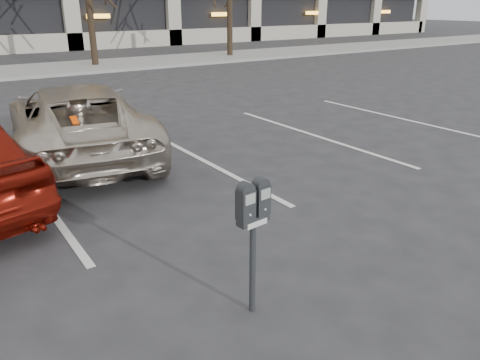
{
  "coord_description": "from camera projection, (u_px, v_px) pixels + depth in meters",
  "views": [
    {
      "loc": [
        -2.52,
        -4.75,
        2.64
      ],
      "look_at": [
        0.08,
        -0.93,
        0.88
      ],
      "focal_mm": 35.0,
      "sensor_mm": 36.0,
      "label": 1
    }
  ],
  "objects": [
    {
      "name": "ground",
      "position": [
        193.0,
        225.0,
        5.94
      ],
      "size": [
        140.0,
        140.0,
        0.0
      ],
      "primitive_type": "plane",
      "color": "#28282B",
      "rests_on": "ground"
    },
    {
      "name": "stall_lines",
      "position": [
        36.0,
        191.0,
        6.98
      ],
      "size": [
        16.9,
        5.2,
        0.0
      ],
      "color": "silver",
      "rests_on": "ground"
    },
    {
      "name": "parking_meter",
      "position": [
        253.0,
        215.0,
        3.95
      ],
      "size": [
        0.33,
        0.16,
        1.25
      ],
      "rotation": [
        0.0,
        0.0,
        0.11
      ],
      "color": "black",
      "rests_on": "ground"
    },
    {
      "name": "suv_silver",
      "position": [
        78.0,
        121.0,
        8.34
      ],
      "size": [
        2.93,
        5.06,
        1.33
      ],
      "rotation": [
        0.0,
        0.0,
        2.98
      ],
      "color": "#BFB3A3",
      "rests_on": "ground"
    }
  ]
}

